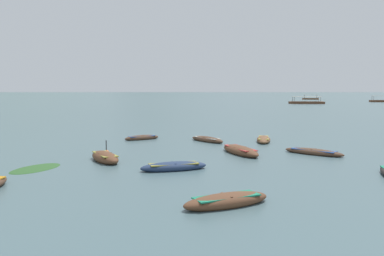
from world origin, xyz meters
The scene contains 16 objects.
ground_plane centered at (0.00, 1500.00, 0.00)m, with size 6000.00×6000.00×0.00m, color #476066.
mountain_1 centered at (-557.53, 2249.61, 160.86)m, with size 1178.00×1178.00×321.71m, color #4C5B56.
mountain_2 centered at (261.70, 1915.98, 92.19)m, with size 777.39×777.39×184.38m, color slate.
rowboat_0 centered at (-1.21, 16.70, 0.18)m, with size 3.80×2.67×0.56m.
rowboat_1 centered at (-0.69, 28.95, 0.17)m, with size 3.48×3.49×0.53m.
rowboat_4 centered at (7.10, 23.24, 0.15)m, with size 4.02×3.19×0.49m.
rowboat_5 centered at (3.99, 29.59, 0.17)m, with size 1.25×4.07×0.56m.
rowboat_7 centered at (2.21, 22.80, 0.21)m, with size 3.28×4.66×0.67m.
rowboat_8 centered at (2.00, 10.37, 0.18)m, with size 3.56×2.93×0.59m.
rowboat_9 centered at (-6.47, 29.46, 0.16)m, with size 2.98×2.80×0.51m.
rowboat_10 centered at (-5.85, 18.77, 0.22)m, with size 3.16×3.63×0.72m.
ferry_0 centered at (51.17, 152.78, 0.45)m, with size 8.18×2.79×2.54m.
ferry_1 centered at (31.34, 191.59, 0.45)m, with size 7.84×4.48×2.54m.
ferry_2 centered at (21.02, 129.50, 0.45)m, with size 11.06×5.05×2.54m.
mooring_buoy centered at (-6.66, 21.21, 0.10)m, with size 0.43×0.43×1.08m.
weed_patch_0 centered at (-8.77, 15.98, 0.00)m, with size 3.38×1.83×0.14m, color #2D5628.
Camera 1 is at (2.80, -4.20, 4.27)m, focal length 37.44 mm.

